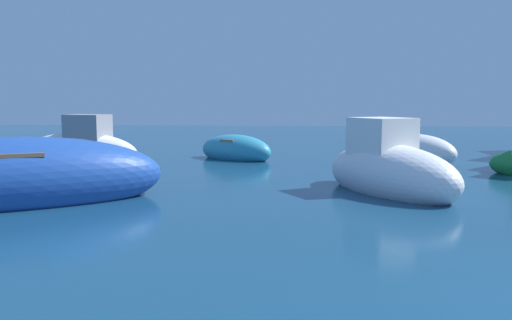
{
  "coord_description": "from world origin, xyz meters",
  "views": [
    {
      "loc": [
        -3.7,
        -4.58,
        2.16
      ],
      "look_at": [
        -4.93,
        11.38,
        0.31
      ],
      "focal_mm": 36.32,
      "sensor_mm": 36.0,
      "label": 1
    }
  ],
  "objects_px": {
    "moored_boat_3": "(81,150)",
    "moored_boat_5": "(236,150)",
    "moored_boat_6": "(389,171)",
    "moored_boat_2": "(11,180)",
    "moored_boat_4": "(417,151)"
  },
  "relations": [
    {
      "from": "moored_boat_2",
      "to": "moored_boat_3",
      "type": "bearing_deg",
      "value": -107.54
    },
    {
      "from": "moored_boat_3",
      "to": "moored_boat_4",
      "type": "xyz_separation_m",
      "value": [
        11.76,
        1.94,
        -0.13
      ]
    },
    {
      "from": "moored_boat_6",
      "to": "moored_boat_5",
      "type": "bearing_deg",
      "value": -177.41
    },
    {
      "from": "moored_boat_2",
      "to": "moored_boat_5",
      "type": "bearing_deg",
      "value": -142.42
    },
    {
      "from": "moored_boat_4",
      "to": "moored_boat_6",
      "type": "height_order",
      "value": "moored_boat_6"
    },
    {
      "from": "moored_boat_3",
      "to": "moored_boat_4",
      "type": "distance_m",
      "value": 11.92
    },
    {
      "from": "moored_boat_3",
      "to": "moored_boat_5",
      "type": "height_order",
      "value": "moored_boat_3"
    },
    {
      "from": "moored_boat_3",
      "to": "moored_boat_6",
      "type": "height_order",
      "value": "moored_boat_6"
    },
    {
      "from": "moored_boat_3",
      "to": "moored_boat_6",
      "type": "relative_size",
      "value": 1.05
    },
    {
      "from": "moored_boat_2",
      "to": "moored_boat_4",
      "type": "height_order",
      "value": "moored_boat_2"
    },
    {
      "from": "moored_boat_3",
      "to": "moored_boat_6",
      "type": "xyz_separation_m",
      "value": [
        9.56,
        -4.85,
        0.04
      ]
    },
    {
      "from": "moored_boat_4",
      "to": "moored_boat_5",
      "type": "distance_m",
      "value": 6.62
    },
    {
      "from": "moored_boat_3",
      "to": "moored_boat_6",
      "type": "bearing_deg",
      "value": 165.35
    },
    {
      "from": "moored_boat_2",
      "to": "moored_boat_6",
      "type": "bearing_deg",
      "value": 164.77
    },
    {
      "from": "moored_boat_5",
      "to": "moored_boat_6",
      "type": "relative_size",
      "value": 0.76
    }
  ]
}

